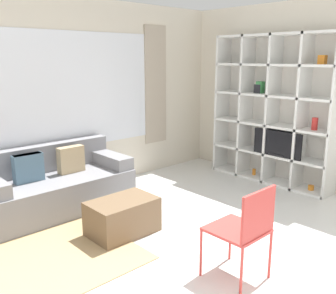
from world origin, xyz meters
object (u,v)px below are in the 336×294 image
Objects in this scene: ottoman at (123,217)px; shelving_unit at (274,111)px; folding_chair at (245,226)px; couch_main at (55,186)px.

shelving_unit is at bearing -1.64° from ottoman.
folding_chair is at bearing -81.10° from ottoman.
shelving_unit is 2.59× the size of folding_chair.
ottoman is (0.23, -1.13, -0.11)m from couch_main.
shelving_unit reaches higher than folding_chair.
folding_chair is (0.45, -2.58, 0.21)m from couch_main.
shelving_unit is at bearing -21.75° from couch_main.
folding_chair is at bearing -80.00° from couch_main.
shelving_unit reaches higher than ottoman.
folding_chair reaches higher than ottoman.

